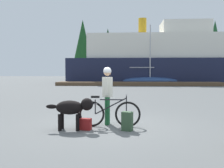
{
  "coord_description": "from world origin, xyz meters",
  "views": [
    {
      "loc": [
        0.55,
        -7.49,
        1.6
      ],
      "look_at": [
        0.03,
        0.92,
        1.19
      ],
      "focal_mm": 41.39,
      "sensor_mm": 36.0,
      "label": 1
    }
  ],
  "objects": [
    {
      "name": "ferry_boat",
      "position": [
        5.72,
        28.48,
        3.14
      ],
      "size": [
        25.87,
        7.91,
        8.89
      ],
      "color": "#191E38",
      "rests_on": "ground_plane"
    },
    {
      "name": "dog",
      "position": [
        -0.96,
        -0.57,
        0.6
      ],
      "size": [
        1.31,
        0.45,
        0.88
      ],
      "color": "black",
      "rests_on": "ground_plane"
    },
    {
      "name": "person_cyclist",
      "position": [
        -0.07,
        0.25,
        1.05
      ],
      "size": [
        0.32,
        0.53,
        1.74
      ],
      "color": "#19592D",
      "rests_on": "ground_plane"
    },
    {
      "name": "dock_pier",
      "position": [
        1.76,
        22.15,
        0.2
      ],
      "size": [
        18.73,
        2.53,
        0.4
      ],
      "primitive_type": "cube",
      "color": "brown",
      "rests_on": "ground_plane"
    },
    {
      "name": "backpack",
      "position": [
        0.53,
        -0.58,
        0.26
      ],
      "size": [
        0.33,
        0.27,
        0.51
      ],
      "primitive_type": "cube",
      "rotation": [
        0.0,
        0.0,
        -0.3
      ],
      "color": "#334C33",
      "rests_on": "ground_plane"
    },
    {
      "name": "pine_tree_mid_back",
      "position": [
        7.09,
        51.32,
        5.33
      ],
      "size": [
        3.43,
        3.43,
        8.45
      ],
      "color": "#4C331E",
      "rests_on": "ground_plane"
    },
    {
      "name": "ground_plane",
      "position": [
        0.0,
        0.0,
        0.0
      ],
      "size": [
        160.0,
        160.0,
        0.0
      ],
      "primitive_type": "plane",
      "color": "#595B5B"
    },
    {
      "name": "sailboat_moored",
      "position": [
        3.25,
        24.47,
        0.49
      ],
      "size": [
        6.68,
        1.87,
        7.3
      ],
      "color": "navy",
      "rests_on": "ground_plane"
    },
    {
      "name": "bicycle",
      "position": [
        0.01,
        -0.13,
        0.4
      ],
      "size": [
        1.78,
        0.44,
        0.92
      ],
      "color": "black",
      "rests_on": "ground_plane"
    },
    {
      "name": "pine_tree_far_left",
      "position": [
        -8.54,
        44.06,
        7.54
      ],
      "size": [
        3.88,
        3.88,
        11.94
      ],
      "color": "#4C331E",
      "rests_on": "ground_plane"
    },
    {
      "name": "handbag_pannier",
      "position": [
        -0.62,
        -0.55,
        0.16
      ],
      "size": [
        0.35,
        0.24,
        0.31
      ],
      "primitive_type": "cube",
      "rotation": [
        0.0,
        0.0,
        -0.19
      ],
      "color": "maroon",
      "rests_on": "ground_plane"
    },
    {
      "name": "pine_tree_far_right",
      "position": [
        18.07,
        46.28,
        7.65
      ],
      "size": [
        3.69,
        3.69,
        11.93
      ],
      "color": "#4C331E",
      "rests_on": "ground_plane"
    },
    {
      "name": "pine_tree_center",
      "position": [
        -3.64,
        45.94,
        6.45
      ],
      "size": [
        3.68,
        3.68,
        10.47
      ],
      "color": "#4C331E",
      "rests_on": "ground_plane"
    }
  ]
}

